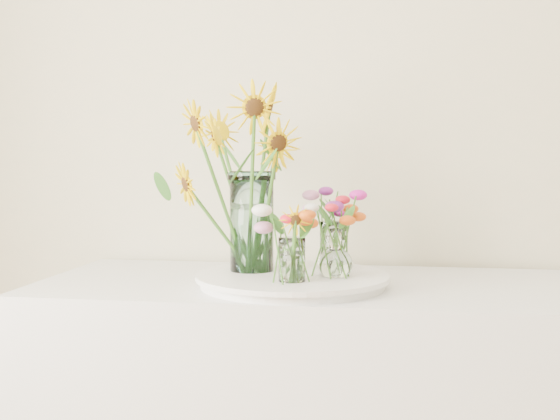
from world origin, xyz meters
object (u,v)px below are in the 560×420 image
object	(u,v)px
small_vase_c	(334,246)
tray	(293,281)
mason_jar	(252,222)
small_vase_b	(335,254)
small_vase_a	(292,261)

from	to	relation	value
small_vase_c	tray	bearing A→B (deg)	-129.97
mason_jar	small_vase_c	bearing A→B (deg)	19.66
mason_jar	small_vase_c	distance (m)	0.22
mason_jar	small_vase_b	bearing A→B (deg)	-13.86
small_vase_a	small_vase_b	xyz separation A→B (m)	(0.09, 0.09, 0.01)
mason_jar	small_vase_b	distance (m)	0.23
mason_jar	small_vase_b	world-z (taller)	mason_jar
small_vase_b	small_vase_c	world-z (taller)	small_vase_c
mason_jar	small_vase_a	xyz separation A→B (m)	(0.12, -0.14, -0.08)
tray	mason_jar	distance (m)	0.18
small_vase_a	small_vase_b	distance (m)	0.13
small_vase_a	small_vase_c	distance (m)	0.23
small_vase_b	small_vase_c	size ratio (longest dim) A/B	0.95
tray	mason_jar	bearing A→B (deg)	160.82
mason_jar	small_vase_a	bearing A→B (deg)	-48.89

